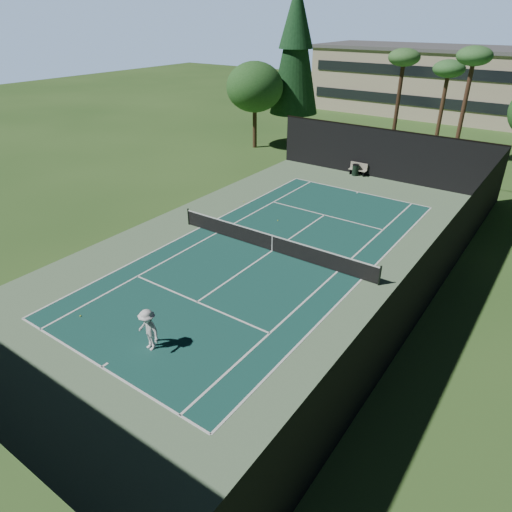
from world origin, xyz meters
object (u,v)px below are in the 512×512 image
at_px(tennis_net, 272,242).
at_px(tennis_ball_b, 278,220).
at_px(tennis_ball_c, 321,251).
at_px(player, 148,330).
at_px(tennis_ball_d, 244,202).
at_px(park_bench, 358,169).
at_px(trash_bin, 355,170).
at_px(tennis_ball_a, 80,316).

relative_size(tennis_net, tennis_ball_b, 173.58).
relative_size(tennis_ball_b, tennis_ball_c, 1.03).
xyz_separation_m(player, tennis_ball_b, (-2.74, 13.77, -0.89)).
distance_m(tennis_ball_d, park_bench, 11.33).
distance_m(tennis_net, tennis_ball_c, 2.83).
bearing_deg(trash_bin, park_bench, 67.42).
distance_m(tennis_net, park_bench, 15.84).
bearing_deg(tennis_ball_b, trash_bin, 89.29).
bearing_deg(tennis_ball_b, park_bench, 88.74).
relative_size(tennis_ball_b, trash_bin, 0.08).
bearing_deg(tennis_ball_b, tennis_ball_d, 159.77).
height_order(tennis_ball_b, tennis_ball_d, same).
bearing_deg(tennis_ball_d, tennis_ball_c, -23.82).
relative_size(player, tennis_ball_a, 24.50).
height_order(tennis_ball_b, trash_bin, trash_bin).
distance_m(tennis_ball_b, tennis_ball_d, 4.07).
bearing_deg(player, tennis_ball_c, 89.56).
distance_m(tennis_ball_c, trash_bin, 14.49).
bearing_deg(player, park_bench, 102.84).
distance_m(tennis_ball_c, park_bench, 14.73).
bearing_deg(tennis_ball_a, trash_bin, 86.43).
bearing_deg(tennis_ball_d, trash_bin, 68.90).
relative_size(tennis_ball_a, tennis_ball_b, 1.02).
height_order(tennis_ball_c, tennis_ball_d, tennis_ball_d).
distance_m(tennis_ball_a, park_bench, 26.09).
xyz_separation_m(park_bench, trash_bin, (-0.12, -0.28, -0.07)).
bearing_deg(tennis_net, tennis_ball_d, 138.50).
height_order(tennis_ball_d, trash_bin, trash_bin).
distance_m(tennis_ball_a, tennis_ball_b, 14.14).
xyz_separation_m(tennis_ball_a, tennis_ball_c, (5.79, 11.87, -0.00)).
xyz_separation_m(tennis_net, tennis_ball_c, (2.28, 1.59, -0.52)).
relative_size(tennis_ball_c, park_bench, 0.05).
distance_m(tennis_ball_b, trash_bin, 11.69).
bearing_deg(tennis_ball_c, tennis_ball_b, 153.15).
bearing_deg(trash_bin, tennis_net, -83.00).
xyz_separation_m(tennis_ball_b, tennis_ball_c, (4.32, -2.19, -0.00)).
height_order(tennis_ball_d, park_bench, park_bench).
distance_m(tennis_net, player, 10.02).
height_order(player, tennis_ball_b, player).
bearing_deg(tennis_ball_d, tennis_ball_a, -81.34).
distance_m(player, park_bench, 25.86).
height_order(tennis_net, tennis_ball_d, tennis_net).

